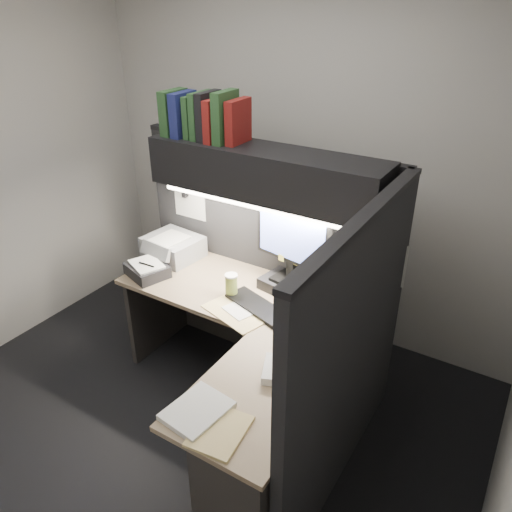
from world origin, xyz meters
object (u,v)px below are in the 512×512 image
at_px(monitor, 292,261).
at_px(coffee_cup, 231,286).
at_px(desk, 240,396).
at_px(notebook_stack, 147,270).
at_px(keyboard, 259,307).
at_px(printer, 173,247).
at_px(overhead_shelf, 264,173).
at_px(telephone, 354,299).

xyz_separation_m(monitor, coffee_cup, (-0.30, -0.24, -0.16)).
relative_size(desk, notebook_stack, 6.17).
relative_size(keyboard, coffee_cup, 3.31).
height_order(keyboard, notebook_stack, notebook_stack).
bearing_deg(printer, monitor, 7.08).
bearing_deg(overhead_shelf, telephone, 3.37).
distance_m(desk, printer, 1.32).
distance_m(keyboard, coffee_cup, 0.24).
xyz_separation_m(keyboard, printer, (-0.91, 0.26, 0.07)).
height_order(printer, notebook_stack, printer).
xyz_separation_m(keyboard, coffee_cup, (-0.23, 0.04, 0.06)).
xyz_separation_m(overhead_shelf, monitor, (0.22, -0.03, -0.54)).
bearing_deg(keyboard, monitor, 93.18).
bearing_deg(monitor, notebook_stack, -150.61).
height_order(keyboard, telephone, telephone).
xyz_separation_m(desk, telephone, (0.34, 0.79, 0.33)).
relative_size(monitor, coffee_cup, 4.00).
height_order(telephone, coffee_cup, coffee_cup).
relative_size(telephone, coffee_cup, 1.64).
bearing_deg(notebook_stack, coffee_cup, 8.03).
height_order(desk, coffee_cup, coffee_cup).
relative_size(overhead_shelf, monitor, 2.64).
bearing_deg(monitor, coffee_cup, -131.31).
height_order(monitor, notebook_stack, monitor).
xyz_separation_m(telephone, coffee_cup, (-0.72, -0.31, 0.03)).
bearing_deg(coffee_cup, keyboard, -8.97).
bearing_deg(coffee_cup, monitor, 38.72).
relative_size(overhead_shelf, notebook_stack, 5.63).
xyz_separation_m(monitor, telephone, (0.41, 0.06, -0.19)).
relative_size(monitor, printer, 1.53).
bearing_deg(telephone, notebook_stack, -130.70).
height_order(desk, monitor, monitor).
bearing_deg(desk, printer, 146.08).
xyz_separation_m(desk, notebook_stack, (-1.03, 0.39, 0.33)).
height_order(overhead_shelf, printer, overhead_shelf).
height_order(desk, telephone, telephone).
relative_size(keyboard, telephone, 2.03).
bearing_deg(keyboard, printer, -178.69).
xyz_separation_m(keyboard, notebook_stack, (-0.88, -0.05, 0.03)).
xyz_separation_m(coffee_cup, notebook_stack, (-0.64, -0.09, -0.03)).
bearing_deg(monitor, telephone, 18.64).
bearing_deg(desk, notebook_stack, 159.07).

